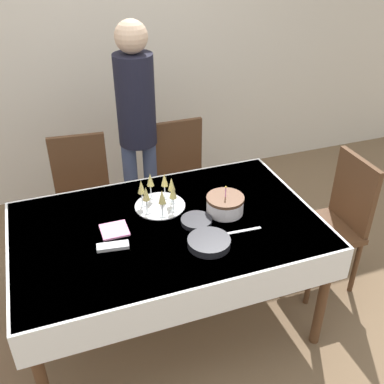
% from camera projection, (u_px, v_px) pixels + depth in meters
% --- Properties ---
extents(ground_plane, '(12.00, 12.00, 0.00)m').
position_uv_depth(ground_plane, '(170.00, 319.00, 2.98)').
color(ground_plane, brown).
extents(wall_back, '(8.00, 0.05, 2.70)m').
position_uv_depth(wall_back, '(99.00, 45.00, 3.76)').
color(wall_back, silver).
rests_on(wall_back, ground_plane).
extents(dining_table, '(1.74, 1.10, 0.78)m').
position_uv_depth(dining_table, '(167.00, 238.00, 2.62)').
color(dining_table, white).
rests_on(dining_table, ground_plane).
extents(dining_chair_far_left, '(0.46, 0.46, 0.97)m').
position_uv_depth(dining_chair_far_left, '(83.00, 196.00, 3.28)').
color(dining_chair_far_left, '#51331E').
rests_on(dining_chair_far_left, ground_plane).
extents(dining_chair_far_right, '(0.42, 0.42, 0.97)m').
position_uv_depth(dining_chair_far_right, '(182.00, 178.00, 3.50)').
color(dining_chair_far_right, '#51331E').
rests_on(dining_chair_far_right, ground_plane).
extents(dining_chair_right_end, '(0.42, 0.42, 0.97)m').
position_uv_depth(dining_chair_right_end, '(336.00, 218.00, 3.04)').
color(dining_chair_right_end, '#51331E').
rests_on(dining_chair_right_end, ground_plane).
extents(birthday_cake, '(0.22, 0.22, 0.18)m').
position_uv_depth(birthday_cake, '(225.00, 204.00, 2.65)').
color(birthday_cake, white).
rests_on(birthday_cake, dining_table).
extents(champagne_tray, '(0.31, 0.31, 0.18)m').
position_uv_depth(champagne_tray, '(159.00, 194.00, 2.68)').
color(champagne_tray, silver).
rests_on(champagne_tray, dining_table).
extents(plate_stack_main, '(0.23, 0.23, 0.04)m').
position_uv_depth(plate_stack_main, '(209.00, 242.00, 2.39)').
color(plate_stack_main, black).
rests_on(plate_stack_main, dining_table).
extents(plate_stack_dessert, '(0.18, 0.18, 0.03)m').
position_uv_depth(plate_stack_dessert, '(196.00, 221.00, 2.57)').
color(plate_stack_dessert, black).
rests_on(plate_stack_dessert, dining_table).
extents(cake_knife, '(0.30, 0.03, 0.00)m').
position_uv_depth(cake_knife, '(236.00, 232.00, 2.50)').
color(cake_knife, silver).
rests_on(cake_knife, dining_table).
extents(fork_pile, '(0.18, 0.08, 0.02)m').
position_uv_depth(fork_pile, '(113.00, 246.00, 2.38)').
color(fork_pile, silver).
rests_on(fork_pile, dining_table).
extents(napkin_pile, '(0.15, 0.15, 0.01)m').
position_uv_depth(napkin_pile, '(114.00, 230.00, 2.51)').
color(napkin_pile, pink).
rests_on(napkin_pile, dining_table).
extents(person_standing, '(0.28, 0.28, 1.71)m').
position_uv_depth(person_standing, '(137.00, 116.00, 3.25)').
color(person_standing, '#3F4C72').
rests_on(person_standing, ground_plane).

